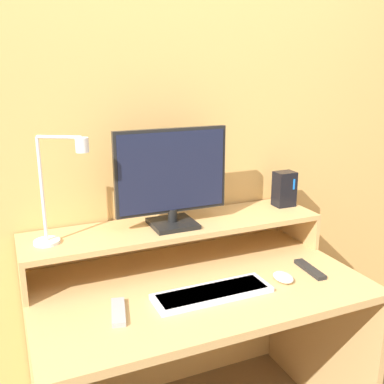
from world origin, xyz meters
The scene contains 10 objects.
wall_back centered at (0.00, 0.75, 1.25)m, with size 6.00×0.05×2.50m.
desk centered at (0.00, 0.36, 0.51)m, with size 1.22×0.71×0.72m.
monitor_shelf centered at (0.00, 0.57, 0.86)m, with size 1.22×0.29×0.16m.
monitor centered at (-0.02, 0.56, 1.08)m, with size 0.46×0.17×0.39m.
desk_lamp centered at (-0.45, 0.53, 1.08)m, with size 0.20×0.15×0.39m.
router_dock centered at (0.54, 0.60, 0.96)m, with size 0.09×0.07×0.16m.
keyboard centered at (0.01, 0.24, 0.73)m, with size 0.43×0.14×0.02m.
mouse centered at (0.30, 0.24, 0.73)m, with size 0.07×0.09×0.03m.
remote_control centered at (-0.33, 0.26, 0.73)m, with size 0.08×0.17×0.02m.
remote_secondary centered at (0.44, 0.27, 0.73)m, with size 0.05×0.17×0.02m.
Camera 1 is at (-0.63, -1.03, 1.50)m, focal length 42.00 mm.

